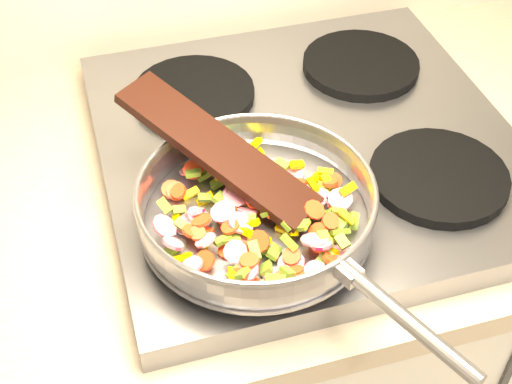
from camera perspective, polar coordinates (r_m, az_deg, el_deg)
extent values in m
cube|color=#939399|center=(1.07, 4.12, 3.64)|extent=(0.60, 0.60, 0.04)
cylinder|color=black|center=(0.92, -1.18, -2.09)|extent=(0.19, 0.19, 0.02)
cylinder|color=black|center=(1.00, 14.41, 1.21)|extent=(0.19, 0.19, 0.02)
cylinder|color=black|center=(1.12, -5.01, 7.88)|extent=(0.19, 0.19, 0.02)
cylinder|color=black|center=(1.20, 8.38, 10.05)|extent=(0.19, 0.19, 0.02)
cylinder|color=#9E9EA5|center=(0.90, 0.00, -2.17)|extent=(0.29, 0.29, 0.01)
torus|color=#9E9EA5|center=(0.88, 0.00, -0.90)|extent=(0.34, 0.34, 0.05)
torus|color=#9E9EA5|center=(0.86, 0.00, 0.19)|extent=(0.30, 0.30, 0.01)
cylinder|color=#9E9EA5|center=(0.76, 11.95, -9.98)|extent=(0.09, 0.18, 0.02)
cube|color=#9E9EA5|center=(0.80, 7.35, -6.38)|extent=(0.03, 0.04, 0.02)
cylinder|color=red|center=(0.83, -5.21, -5.90)|extent=(0.03, 0.03, 0.02)
cube|color=#FFCA00|center=(0.97, -0.02, 3.93)|extent=(0.02, 0.02, 0.01)
cube|color=olive|center=(0.93, 5.49, 0.30)|extent=(0.01, 0.02, 0.01)
cylinder|color=red|center=(0.85, -6.66, -4.09)|extent=(0.03, 0.03, 0.02)
cylinder|color=#FF4119|center=(0.94, 6.26, 0.94)|extent=(0.03, 0.02, 0.02)
cube|color=olive|center=(0.85, 6.92, -3.94)|extent=(0.02, 0.02, 0.01)
cylinder|color=#FF4119|center=(0.92, 3.54, 0.82)|extent=(0.02, 0.02, 0.02)
cube|color=olive|center=(0.84, 5.53, -5.20)|extent=(0.02, 0.02, 0.02)
cube|color=olive|center=(0.92, 2.26, 0.83)|extent=(0.03, 0.02, 0.01)
cylinder|color=red|center=(0.91, 6.76, -0.58)|extent=(0.04, 0.04, 0.02)
cylinder|color=#FF4119|center=(0.89, -0.06, -0.63)|extent=(0.03, 0.03, 0.02)
cylinder|color=red|center=(0.83, 4.76, -6.39)|extent=(0.04, 0.04, 0.02)
cylinder|color=#FF4119|center=(0.81, 2.31, -6.91)|extent=(0.04, 0.04, 0.01)
cube|color=olive|center=(0.95, -0.51, 1.77)|extent=(0.02, 0.02, 0.01)
cylinder|color=#FF4119|center=(0.84, 6.04, -5.43)|extent=(0.03, 0.03, 0.02)
cube|color=#FFCA00|center=(0.87, 1.13, -1.42)|extent=(0.02, 0.02, 0.01)
cube|color=#FFCA00|center=(0.85, -5.97, -5.24)|extent=(0.03, 0.02, 0.02)
cylinder|color=red|center=(0.89, -1.42, -1.91)|extent=(0.04, 0.04, 0.02)
cube|color=#FFCA00|center=(0.87, 6.08, -3.65)|extent=(0.02, 0.02, 0.01)
cylinder|color=#FF4119|center=(0.83, 3.16, -6.32)|extent=(0.03, 0.03, 0.02)
cube|color=olive|center=(0.92, 0.28, 0.95)|extent=(0.02, 0.02, 0.01)
cube|color=#FFCA00|center=(0.90, -1.69, -0.82)|extent=(0.01, 0.02, 0.02)
cylinder|color=red|center=(0.85, -4.07, -3.87)|extent=(0.03, 0.03, 0.02)
cylinder|color=#FF4119|center=(0.86, -2.08, -2.80)|extent=(0.03, 0.03, 0.01)
cylinder|color=red|center=(0.88, -5.72, -2.59)|extent=(0.03, 0.04, 0.02)
cube|color=#FFCA00|center=(0.92, -4.04, -0.59)|extent=(0.03, 0.01, 0.02)
cube|color=#FFCA00|center=(0.98, 0.36, 3.09)|extent=(0.01, 0.02, 0.01)
cylinder|color=#FF4119|center=(0.93, -6.77, 0.21)|extent=(0.04, 0.04, 0.02)
cube|color=olive|center=(0.88, 6.65, -1.59)|extent=(0.02, 0.02, 0.01)
cylinder|color=#FF4119|center=(0.84, 0.22, -3.97)|extent=(0.03, 0.04, 0.03)
cylinder|color=red|center=(0.95, -2.42, 1.82)|extent=(0.03, 0.03, 0.01)
cylinder|color=#FF4119|center=(0.86, -5.26, -3.12)|extent=(0.03, 0.03, 0.01)
cube|color=olive|center=(0.90, -6.20, -1.42)|extent=(0.02, 0.01, 0.01)
cube|color=olive|center=(0.95, -4.14, 1.32)|extent=(0.02, 0.01, 0.02)
cube|color=olive|center=(0.91, 1.04, -0.53)|extent=(0.02, 0.02, 0.02)
cube|color=olive|center=(0.95, 5.56, 1.14)|extent=(0.02, 0.02, 0.02)
cylinder|color=red|center=(0.84, 2.82, -5.71)|extent=(0.05, 0.05, 0.01)
cube|color=olive|center=(0.85, 1.46, -4.81)|extent=(0.03, 0.03, 0.02)
cylinder|color=red|center=(0.90, 3.22, -0.60)|extent=(0.04, 0.04, 0.02)
cube|color=#FFCA00|center=(0.87, -3.94, -3.81)|extent=(0.02, 0.02, 0.01)
cube|color=olive|center=(0.89, -2.62, -1.70)|extent=(0.02, 0.02, 0.01)
cube|color=#FFCA00|center=(0.88, -1.38, -2.08)|extent=(0.02, 0.03, 0.02)
cube|color=olive|center=(0.90, 5.67, -1.64)|extent=(0.03, 0.02, 0.02)
cylinder|color=red|center=(0.95, 3.02, 1.35)|extent=(0.04, 0.04, 0.02)
cube|color=olive|center=(0.85, 5.66, -4.11)|extent=(0.02, 0.02, 0.02)
cube|color=olive|center=(0.93, -6.82, -0.02)|extent=(0.01, 0.02, 0.01)
cube|color=#FFCA00|center=(0.94, 5.56, 1.63)|extent=(0.02, 0.02, 0.01)
cube|color=#FFCA00|center=(0.88, -4.98, -2.57)|extent=(0.02, 0.02, 0.02)
cube|color=#FFCA00|center=(0.93, 5.74, 0.85)|extent=(0.02, 0.02, 0.01)
cube|color=olive|center=(0.93, 0.15, 1.63)|extent=(0.03, 0.02, 0.01)
cylinder|color=red|center=(0.90, 4.65, -0.76)|extent=(0.05, 0.04, 0.02)
cube|color=#FFCA00|center=(0.82, -1.96, -6.61)|extent=(0.01, 0.03, 0.02)
cube|color=olive|center=(0.85, -2.69, -3.86)|extent=(0.02, 0.02, 0.01)
cube|color=#FFCA00|center=(0.88, -1.86, -2.15)|extent=(0.03, 0.01, 0.02)
cube|color=olive|center=(0.93, -3.04, 0.79)|extent=(0.02, 0.02, 0.02)
cylinder|color=red|center=(0.84, 4.70, -3.82)|extent=(0.04, 0.04, 0.02)
cube|color=olive|center=(0.92, 1.81, 1.01)|extent=(0.02, 0.02, 0.01)
cylinder|color=red|center=(0.92, 5.12, -0.16)|extent=(0.03, 0.03, 0.01)
cube|color=olive|center=(0.87, -0.49, -2.14)|extent=(0.02, 0.02, 0.01)
cylinder|color=#FF4119|center=(0.93, 5.95, 0.76)|extent=(0.02, 0.02, 0.01)
cylinder|color=#FF4119|center=(0.87, -4.40, -2.28)|extent=(0.04, 0.04, 0.02)
cube|color=olive|center=(0.81, -1.10, -6.51)|extent=(0.02, 0.02, 0.02)
cube|color=#FFCA00|center=(0.91, -0.59, -0.23)|extent=(0.01, 0.03, 0.01)
cube|color=olive|center=(0.94, -0.45, 1.47)|extent=(0.02, 0.02, 0.01)
cube|color=olive|center=(0.86, 2.74, -2.50)|extent=(0.03, 0.03, 0.02)
cube|color=#FFCA00|center=(0.86, 0.51, -3.90)|extent=(0.02, 0.02, 0.02)
cylinder|color=#FF4119|center=(0.86, -2.38, -4.78)|extent=(0.02, 0.02, 0.00)
cylinder|color=red|center=(0.95, -0.54, 1.37)|extent=(0.03, 0.03, 0.02)
cube|color=olive|center=(0.84, 0.81, -6.11)|extent=(0.02, 0.02, 0.02)
cube|color=olive|center=(0.83, -1.70, -6.58)|extent=(0.02, 0.02, 0.02)
cylinder|color=red|center=(0.89, -4.91, -1.62)|extent=(0.04, 0.03, 0.03)
cylinder|color=red|center=(0.86, -0.96, -3.70)|extent=(0.05, 0.05, 0.02)
cube|color=olive|center=(0.85, 5.46, -3.62)|extent=(0.01, 0.02, 0.01)
cube|color=#FFCA00|center=(0.90, 4.04, -0.47)|extent=(0.02, 0.03, 0.01)
cylinder|color=#FF4119|center=(0.95, -4.13, 3.08)|extent=(0.03, 0.03, 0.02)
cylinder|color=#FF4119|center=(0.82, -1.60, -7.03)|extent=(0.03, 0.04, 0.03)
cylinder|color=red|center=(0.90, -1.62, -0.23)|extent=(0.05, 0.04, 0.02)
cube|color=#FFCA00|center=(0.87, -0.37, -2.55)|extent=(0.02, 0.02, 0.02)
cube|color=olive|center=(0.96, -1.48, 3.72)|extent=(0.03, 0.02, 0.02)
cylinder|color=#FF4119|center=(0.88, 4.69, -1.43)|extent=(0.04, 0.03, 0.02)
cylinder|color=#FF4119|center=(0.92, -0.06, 0.54)|extent=(0.04, 0.04, 0.01)
cube|color=#FFCA00|center=(0.87, 7.26, -1.97)|extent=(0.02, 0.03, 0.02)
cube|color=#FFCA00|center=(0.95, -1.34, 1.69)|extent=(0.02, 0.02, 0.01)
cube|color=olive|center=(0.91, 0.01, 0.32)|extent=(0.03, 0.02, 0.02)
cube|color=olive|center=(0.87, 6.71, -3.17)|extent=(0.03, 0.01, 0.02)
cylinder|color=red|center=(0.91, 6.46, -0.96)|extent=(0.03, 0.03, 0.01)
cylinder|color=#FF4119|center=(0.85, 5.29, -4.40)|extent=(0.03, 0.03, 0.02)
cylinder|color=red|center=(0.84, 4.80, -6.36)|extent=(0.04, 0.03, 0.03)
cube|color=#FFCA00|center=(0.91, 4.56, 0.59)|extent=(0.01, 0.03, 0.01)
cube|color=#FFCA00|center=(0.92, -5.27, -0.11)|extent=(0.03, 0.02, 0.01)
cylinder|color=red|center=(0.86, -7.35, -2.72)|extent=(0.04, 0.05, 0.03)
cylinder|color=#FF4119|center=(0.92, -0.17, 0.06)|extent=(0.03, 0.03, 0.01)
cylinder|color=#FF4119|center=(0.90, 0.53, -1.18)|extent=(0.03, 0.03, 0.02)
cube|color=#FFCA00|center=(0.90, -6.36, -2.16)|extent=(0.01, 0.02, 0.01)
cube|color=#FFCA00|center=(0.85, -0.80, -3.20)|extent=(0.02, 0.03, 0.01)
cube|color=#FFCA00|center=(0.94, 2.40, 0.98)|extent=(0.02, 0.03, 0.01)
cylinder|color=#FF4119|center=(0.87, -4.08, -3.17)|extent=(0.02, 0.02, 0.02)
cube|color=olive|center=(0.81, 1.55, -6.91)|extent=(0.03, 0.02, 0.01)
cube|color=#FFCA00|center=(0.85, 5.72, -5.22)|extent=(0.03, 0.02, 0.01)
cylinder|color=#FF4119|center=(0.84, 2.86, -5.13)|extent=(0.03, 0.03, 0.01)
cube|color=#FFCA00|center=(0.94, 3.30, 2.19)|extent=(0.02, 0.01, 0.01)
cylinder|color=#FF4119|center=(0.84, -4.15, -5.51)|extent=(0.03, 0.03, 0.02)
cube|color=olive|center=(0.95, 2.14, 2.26)|extent=(0.02, 0.02, 0.01)
cylinder|color=#FF4119|center=(0.87, 5.23, -3.77)|extent=(0.03, 0.03, 0.01)
cylinder|color=#FF4119|center=(0.82, 2.97, -6.76)|extent=(0.03, 0.03, 0.01)
cube|color=#FFCA00|center=(0.91, 7.37, 0.24)|extent=(0.02, 0.02, 0.02)
cube|color=#FFCA00|center=(0.94, 4.85, 1.21)|extent=(0.02, 0.02, 0.02)
cylinder|color=#FF4119|center=(0.87, 1.36, -1.59)|extent=(0.03, 0.03, 0.01)
cylinder|color=#FF4119|center=(0.91, -6.22, 0.07)|extent=(0.02, 0.02, 0.02)
cylinder|color=red|center=(0.83, 1.73, -6.64)|extent=(0.04, 0.03, 0.02)
cylinder|color=#FF4119|center=(0.84, -0.78, -4.61)|extent=(0.02, 0.02, 0.02)
cube|color=olive|center=(0.90, 6.24, -1.54)|extent=(0.02, 0.02, 0.01)
cylinder|color=red|center=(0.86, -1.23, -2.50)|extent=(0.04, 0.04, 0.02)
cube|color=olive|center=(0.85, -2.03, -3.84)|extent=(0.02, 0.01, 0.01)
cylinder|color=#FF4119|center=(0.86, 4.90, -3.14)|extent=(0.03, 0.03, 0.02)
cube|color=olive|center=(0.86, -6.67, -4.51)|extent=(0.02, 0.02, 0.01)
cube|color=olive|center=(0.87, 0.88, -1.56)|extent=(0.02, 0.02, 0.01)
cube|color=olive|center=(0.86, 3.83, -2.66)|extent=(0.02, 0.02, 0.01)
cube|color=olive|center=(0.89, -7.31, -1.10)|extent=(0.02, 0.02, 0.02)
cylinder|color=#FF4119|center=(0.88, 6.45, -3.23)|extent=(0.02, 0.03, 0.01)
cylinder|color=red|center=(0.95, -5.24, 1.65)|extent=(0.04, 0.04, 0.02)
cube|color=#FFCA00|center=(0.88, 2.17, -2.97)|extent=(0.02, 0.02, 0.01)
cube|color=olive|center=(0.84, 2.67, -4.04)|extent=(0.02, 0.03, 0.02)
cube|color=#FFCA00|center=(0.85, 5.85, -4.81)|extent=(0.03, 0.01, 0.02)
cube|color=#FFCA00|center=(0.92, 2.07, 0.05)|extent=(0.01, 0.02, 0.01)
cube|color=olive|center=(0.90, -2.95, -0.46)|extent=(0.02, 0.02, 0.02)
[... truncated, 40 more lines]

